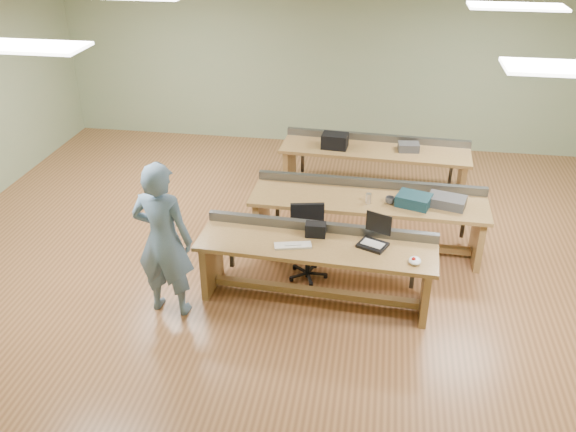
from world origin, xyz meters
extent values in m
plane|color=#976239|center=(0.00, 0.00, 0.00)|extent=(10.00, 10.00, 0.00)
plane|color=silver|center=(0.00, 0.00, 3.00)|extent=(10.00, 10.00, 0.00)
cube|color=gray|center=(0.00, 4.00, 1.50)|extent=(10.00, 0.04, 3.00)
cube|color=gray|center=(0.00, -4.00, 1.50)|extent=(10.00, 0.04, 3.00)
cube|color=white|center=(-2.50, -1.50, 2.97)|extent=(1.20, 0.50, 0.03)
cube|color=white|center=(2.50, 1.50, 2.97)|extent=(1.20, 0.50, 0.03)
cube|color=#A67F46|center=(0.29, -1.01, 0.72)|extent=(2.75, 0.86, 0.05)
cube|color=#A67F46|center=(-0.96, -0.95, 0.35)|extent=(0.11, 0.63, 0.70)
cube|color=#A67F46|center=(1.55, -1.08, 0.35)|extent=(0.11, 0.63, 0.70)
cube|color=#A67F46|center=(0.29, -1.01, 0.10)|extent=(2.42, 0.22, 0.08)
cube|color=#53565A|center=(0.31, -0.69, 0.81)|extent=(2.72, 0.22, 0.11)
cube|color=#A67F46|center=(0.83, 0.23, 0.72)|extent=(3.07, 0.88, 0.05)
cube|color=#A67F46|center=(-0.60, 0.26, 0.35)|extent=(0.09, 0.71, 0.70)
cube|color=#A67F46|center=(2.25, 0.20, 0.35)|extent=(0.09, 0.71, 0.70)
cube|color=#A67F46|center=(0.83, 0.23, 0.10)|extent=(2.75, 0.16, 0.08)
cube|color=#53565A|center=(0.84, 0.59, 0.81)|extent=(3.05, 0.14, 0.11)
cube|color=#A67F46|center=(0.85, 1.95, 0.72)|extent=(2.93, 0.92, 0.05)
cube|color=#A67F46|center=(-0.49, 2.02, 0.35)|extent=(0.11, 0.67, 0.70)
cube|color=#A67F46|center=(2.20, 1.88, 0.35)|extent=(0.11, 0.67, 0.70)
cube|color=#A67F46|center=(0.85, 1.95, 0.10)|extent=(2.59, 0.23, 0.08)
cube|color=#53565A|center=(0.87, 2.29, 0.81)|extent=(2.89, 0.23, 0.11)
imported|color=#6689A7|center=(-1.33, -1.46, 0.92)|extent=(0.71, 0.50, 1.84)
cube|color=black|center=(0.92, -0.95, 0.77)|extent=(0.38, 0.35, 0.03)
cube|color=black|center=(0.97, -0.84, 0.99)|extent=(0.29, 0.14, 0.24)
cube|color=beige|center=(0.04, -1.10, 0.76)|extent=(0.44, 0.23, 0.02)
ellipsoid|color=white|center=(1.38, -1.23, 0.78)|extent=(0.19, 0.20, 0.07)
cube|color=black|center=(0.26, -0.82, 0.83)|extent=(0.24, 0.16, 0.16)
cylinder|color=black|center=(0.15, -0.56, 0.23)|extent=(0.06, 0.06, 0.45)
cube|color=black|center=(0.15, -0.56, 0.48)|extent=(0.51, 0.51, 0.06)
cube|color=black|center=(0.11, -0.36, 0.72)|extent=(0.42, 0.13, 0.39)
cylinder|color=black|center=(0.15, -0.56, 0.03)|extent=(0.59, 0.59, 0.06)
cube|color=#12323D|center=(1.40, 0.13, 0.82)|extent=(0.49, 0.42, 0.14)
cube|color=#3C3C3E|center=(1.81, 0.19, 0.81)|extent=(0.52, 0.40, 0.13)
imported|color=#3C3C3E|center=(1.10, 0.13, 0.80)|extent=(0.14, 0.14, 0.09)
cylinder|color=silver|center=(0.83, 0.11, 0.82)|extent=(0.08, 0.08, 0.13)
cube|color=black|center=(0.23, 1.90, 0.86)|extent=(0.41, 0.31, 0.22)
cube|color=#3C3C3E|center=(1.36, 1.95, 0.81)|extent=(0.33, 0.26, 0.12)
camera|label=1|loc=(0.91, -6.87, 4.32)|focal=38.00mm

